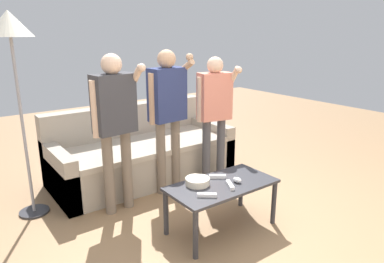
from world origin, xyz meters
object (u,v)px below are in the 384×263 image
(player_right, at_px, (215,106))
(game_remote_wand_near, at_px, (218,177))
(snack_bowl, at_px, (198,181))
(game_remote_wand_far, at_px, (207,195))
(player_left, at_px, (115,116))
(player_center, at_px, (168,105))
(game_remote_wand_spare, at_px, (230,185))
(coffee_table, at_px, (222,190))
(couch, at_px, (141,154))
(game_remote_nunchuk, at_px, (237,180))
(floor_lamp, at_px, (11,37))

(player_right, relative_size, game_remote_wand_near, 10.23)
(snack_bowl, relative_size, game_remote_wand_far, 1.47)
(player_left, distance_m, player_right, 1.19)
(player_center, height_order, game_remote_wand_near, player_center)
(game_remote_wand_spare, bearing_deg, coffee_table, 99.35)
(couch, bearing_deg, game_remote_wand_far, -99.66)
(player_left, xyz_separation_m, player_right, (1.18, -0.03, -0.05))
(game_remote_nunchuk, bearing_deg, game_remote_wand_spare, -165.73)
(game_remote_nunchuk, relative_size, game_remote_wand_far, 0.61)
(snack_bowl, xyz_separation_m, player_left, (-0.39, 0.76, 0.49))
(couch, bearing_deg, player_right, -47.28)
(couch, distance_m, coffee_table, 1.49)
(coffee_table, relative_size, game_remote_wand_spare, 6.02)
(game_remote_wand_near, xyz_separation_m, game_remote_wand_far, (-0.31, -0.24, -0.00))
(player_left, xyz_separation_m, player_center, (0.64, 0.09, 0.01))
(coffee_table, height_order, player_right, player_right)
(floor_lamp, bearing_deg, game_remote_wand_near, -41.69)
(player_right, xyz_separation_m, game_remote_wand_spare, (-0.59, -0.93, -0.46))
(couch, xyz_separation_m, coffee_table, (-0.01, -1.49, 0.09))
(game_remote_nunchuk, bearing_deg, player_center, 93.62)
(couch, relative_size, player_right, 1.46)
(game_remote_nunchuk, relative_size, game_remote_wand_near, 0.62)
(player_right, height_order, game_remote_wand_near, player_right)
(player_left, bearing_deg, player_right, -1.36)
(game_remote_wand_spare, bearing_deg, couch, 90.21)
(couch, xyz_separation_m, player_center, (0.05, -0.53, 0.68))
(floor_lamp, height_order, player_right, floor_lamp)
(player_left, relative_size, game_remote_wand_far, 10.67)
(game_remote_wand_near, bearing_deg, snack_bowl, -179.16)
(game_remote_nunchuk, distance_m, floor_lamp, 2.31)
(couch, distance_m, game_remote_wand_far, 1.64)
(snack_bowl, bearing_deg, game_remote_wand_far, -109.40)
(couch, height_order, game_remote_wand_near, couch)
(game_remote_nunchuk, height_order, player_left, player_left)
(game_remote_nunchuk, bearing_deg, game_remote_wand_near, 113.96)
(floor_lamp, relative_size, player_center, 1.23)
(snack_bowl, xyz_separation_m, game_remote_wand_spare, (0.20, -0.20, -0.01))
(game_remote_wand_near, bearing_deg, game_remote_nunchuk, -66.04)
(game_remote_nunchuk, distance_m, game_remote_wand_near, 0.19)
(snack_bowl, relative_size, player_right, 0.14)
(floor_lamp, distance_m, player_left, 1.10)
(player_center, bearing_deg, game_remote_wand_far, -106.81)
(floor_lamp, xyz_separation_m, player_center, (1.35, -0.35, -0.70))
(coffee_table, xyz_separation_m, game_remote_wand_far, (-0.27, -0.12, 0.07))
(snack_bowl, bearing_deg, game_remote_wand_spare, -45.13)
(couch, bearing_deg, game_remote_nunchuk, -85.70)
(couch, height_order, snack_bowl, couch)
(coffee_table, relative_size, game_remote_nunchuk, 10.94)
(snack_bowl, bearing_deg, coffee_table, -31.41)
(game_remote_wand_near, bearing_deg, coffee_table, -112.28)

